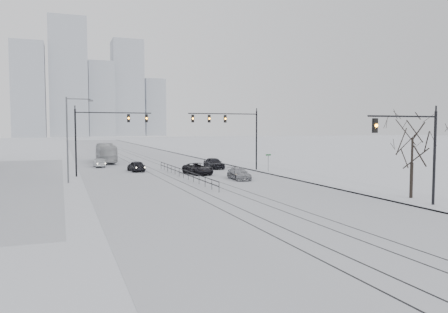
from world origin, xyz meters
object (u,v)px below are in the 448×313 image
(traffic_mast_near, at_px, (418,145))
(bare_tree, at_px, (412,144))
(sedan_sb_inner, at_px, (136,166))
(sedan_nb_front, at_px, (198,169))
(sedan_nb_far, at_px, (214,163))
(box_truck, at_px, (106,153))
(sedan_nb_right, at_px, (239,174))
(sedan_sb_outer, at_px, (99,163))

(traffic_mast_near, relative_size, bare_tree, 1.15)
(traffic_mast_near, height_order, bare_tree, traffic_mast_near)
(traffic_mast_near, xyz_separation_m, sedan_sb_inner, (-14.65, 33.53, -3.86))
(bare_tree, relative_size, sedan_nb_front, 1.21)
(traffic_mast_near, relative_size, sedan_nb_far, 1.52)
(traffic_mast_near, relative_size, box_truck, 0.62)
(sedan_nb_far, bearing_deg, sedan_nb_right, -99.56)
(bare_tree, bearing_deg, sedan_nb_far, 101.41)
(sedan_sb_outer, height_order, sedan_nb_far, sedan_nb_far)
(sedan_sb_inner, relative_size, sedan_nb_right, 0.94)
(sedan_nb_front, distance_m, box_truck, 24.21)
(traffic_mast_near, distance_m, sedan_nb_far, 33.98)
(sedan_sb_outer, xyz_separation_m, box_truck, (1.72, 8.08, 0.93))
(traffic_mast_near, relative_size, sedan_sb_inner, 1.69)
(bare_tree, distance_m, sedan_nb_front, 26.66)
(sedan_sb_outer, xyz_separation_m, sedan_nb_right, (13.37, -21.16, 0.01))
(sedan_sb_outer, bearing_deg, sedan_sb_inner, 113.07)
(sedan_nb_right, relative_size, box_truck, 0.39)
(bare_tree, xyz_separation_m, sedan_sb_outer, (-21.14, 38.63, -3.85))
(sedan_nb_front, xyz_separation_m, sedan_nb_right, (2.72, -6.75, -0.06))
(traffic_mast_near, bearing_deg, sedan_sb_outer, 114.22)
(traffic_mast_near, bearing_deg, box_truck, 108.89)
(sedan_sb_outer, bearing_deg, sedan_nb_right, 118.67)
(bare_tree, relative_size, sedan_sb_inner, 1.47)
(bare_tree, bearing_deg, traffic_mast_near, -128.76)
(bare_tree, height_order, box_truck, bare_tree)
(bare_tree, xyz_separation_m, sedan_sb_inner, (-17.07, 30.53, -3.78))
(traffic_mast_near, xyz_separation_m, sedan_nb_far, (-3.75, 33.56, -3.78))
(traffic_mast_near, bearing_deg, sedan_sb_inner, 113.61)
(sedan_nb_far, bearing_deg, sedan_sb_outer, 149.11)
(sedan_sb_inner, bearing_deg, box_truck, -87.69)
(sedan_sb_outer, distance_m, sedan_nb_front, 17.92)
(traffic_mast_near, bearing_deg, sedan_nb_far, 96.38)
(sedan_nb_far, bearing_deg, bare_tree, -81.16)
(sedan_nb_front, bearing_deg, sedan_sb_inner, 126.63)
(sedan_nb_front, bearing_deg, sedan_sb_outer, 116.89)
(bare_tree, xyz_separation_m, sedan_nb_front, (-10.49, 24.22, -3.79))
(box_truck, bearing_deg, traffic_mast_near, 109.96)
(traffic_mast_near, relative_size, sedan_nb_right, 1.58)
(bare_tree, height_order, sedan_nb_right, bare_tree)
(sedan_nb_far, distance_m, box_truck, 20.91)
(sedan_nb_right, distance_m, box_truck, 31.49)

